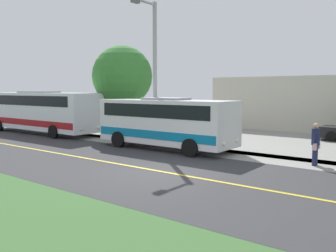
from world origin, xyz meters
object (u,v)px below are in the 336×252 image
object	(u,v)px
transit_bus_rear	(39,110)
tree_curbside	(122,76)
street_light_pole	(154,68)
pedestrian_with_bags	(316,143)
shuttle_bus_front	(166,121)

from	to	relation	value
transit_bus_rear	tree_curbside	bearing A→B (deg)	115.32
transit_bus_rear	street_light_pole	bearing A→B (deg)	91.61
street_light_pole	tree_curbside	xyz separation A→B (m)	(-2.52, -4.96, -0.28)
pedestrian_with_bags	tree_curbside	world-z (taller)	tree_curbside
pedestrian_with_bags	transit_bus_rear	bearing A→B (deg)	-88.94
transit_bus_rear	pedestrian_with_bags	world-z (taller)	transit_bus_rear
shuttle_bus_front	transit_bus_rear	xyz separation A→B (m)	(-0.03, -12.08, 0.17)
shuttle_bus_front	street_light_pole	world-z (taller)	street_light_pole
pedestrian_with_bags	street_light_pole	bearing A→B (deg)	-89.60
shuttle_bus_front	street_light_pole	bearing A→B (deg)	-106.45
transit_bus_rear	tree_curbside	xyz separation A→B (m)	(-2.83, 5.98, 2.47)
transit_bus_rear	tree_curbside	world-z (taller)	tree_curbside
transit_bus_rear	street_light_pole	distance (m)	11.28
pedestrian_with_bags	street_light_pole	size ratio (longest dim) A/B	0.22
pedestrian_with_bags	shuttle_bus_front	bearing A→B (deg)	-87.06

